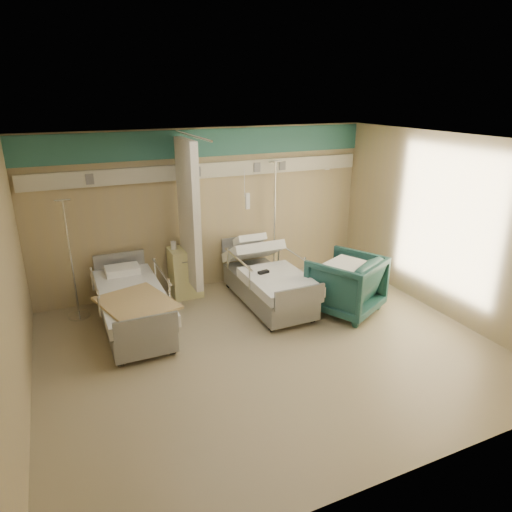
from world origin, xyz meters
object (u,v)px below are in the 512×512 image
Objects in this scene: bed_right at (268,286)px; bedside_cabinet at (185,272)px; visitor_armchair at (346,284)px; iv_stand_left at (76,294)px; bed_left at (133,311)px; iv_stand_right at (274,255)px.

bed_right is 2.54× the size of bedside_cabinet.
visitor_armchair reaches higher than bedside_cabinet.
iv_stand_left is (-2.93, 0.79, 0.07)m from bed_right.
bed_right and bed_left have the same top height.
iv_stand_right is (1.75, 0.08, 0.03)m from bedside_cabinet.
bedside_cabinet is 0.83× the size of visitor_armchair.
bed_right is 2.20m from bed_left.
bedside_cabinet reaches higher than bed_left.
bedside_cabinet is 1.78m from iv_stand_left.
bedside_cabinet is (-1.15, 0.90, 0.11)m from bed_right.
bed_right is 1.00× the size of bed_left.
bedside_cabinet is at bearing 3.51° from iv_stand_left.
bed_left is 2.97m from iv_stand_right.
iv_stand_left is at bearing 164.89° from bed_right.
iv_stand_right is (-0.42, 1.73, -0.01)m from visitor_armchair.
bed_right is at bearing 0.00° from bed_left.
visitor_armchair is at bearing -21.32° from iv_stand_left.
bedside_cabinet is at bearing 141.95° from bed_right.
iv_stand_left is at bearing -48.36° from visitor_armchair.
iv_stand_right is at bearing -103.49° from visitor_armchair.
visitor_armchair reaches higher than bed_left.
iv_stand_left is at bearing 132.70° from bed_left.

